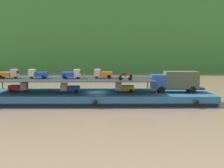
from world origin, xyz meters
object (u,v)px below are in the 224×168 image
Objects in this scene: motorcycle_upper_centre at (126,76)px; mini_truck_lower_mid at (124,87)px; mini_truck_lower_stern at (19,87)px; cargo_barge at (97,97)px; motorcycle_upper_port at (125,77)px; covered_lorry at (175,81)px; mini_truck_upper_bow at (103,74)px; mini_truck_upper_stern at (9,74)px; mini_truck_upper_mid at (38,74)px; mini_truck_upper_fore at (72,74)px; mini_truck_lower_aft at (70,88)px.

mini_truck_lower_mid is at bearing -163.76° from motorcycle_upper_centre.
mini_truck_lower_stern is 16.19m from motorcycle_upper_centre.
cargo_barge is at bearing -1.81° from mini_truck_lower_stern.
mini_truck_lower_stern is 15.86m from mini_truck_lower_mid.
motorcycle_upper_port reaches higher than mini_truck_lower_stern.
motorcycle_upper_port is at bearing -164.31° from covered_lorry.
mini_truck_lower_stern is 1.00× the size of mini_truck_upper_bow.
motorcycle_upper_centre is (17.55, -0.51, -0.26)m from mini_truck_upper_stern.
mini_truck_upper_mid is 13.15m from motorcycle_upper_centre.
mini_truck_upper_stern is at bearing 177.46° from mini_truck_upper_mid.
mini_truck_upper_bow is 3.50m from motorcycle_upper_centre.
mini_truck_upper_bow is at bearing 6.56° from mini_truck_upper_fore.
motorcycle_upper_centre is (8.23, 0.58, 1.74)m from mini_truck_lower_aft.
mini_truck_lower_aft is 2.14m from mini_truck_upper_fore.
motorcycle_upper_centre is at bearing -1.35° from mini_truck_upper_mid.
mini_truck_upper_fore reaches higher than motorcycle_upper_centre.
mini_truck_lower_mid is 2.89m from motorcycle_upper_port.
mini_truck_upper_stern is (-9.32, 1.09, 2.00)m from mini_truck_lower_aft.
mini_truck_upper_fore is at bearing -2.12° from mini_truck_upper_stern.
mini_truck_upper_mid is 9.72m from mini_truck_upper_bow.
motorcycle_upper_centre is (-7.36, 0.24, 0.74)m from covered_lorry.
mini_truck_upper_stern is 17.56m from motorcycle_upper_port.
mini_truck_lower_mid is 13.06m from mini_truck_upper_mid.
mini_truck_lower_mid is 1.00× the size of mini_truck_upper_mid.
mini_truck_upper_fore is at bearing 178.90° from motorcycle_upper_centre.
mini_truck_upper_bow is at bearing 2.24° from mini_truck_upper_mid.
motorcycle_upper_centre reaches higher than cargo_barge.
covered_lorry is 2.83× the size of mini_truck_lower_stern.
motorcycle_upper_centre is at bearing -1.25° from mini_truck_lower_stern.
covered_lorry is at bearing -1.47° from mini_truck_upper_fore.
covered_lorry is 7.66m from mini_truck_lower_mid.
motorcycle_upper_port is (15.87, -2.72, 1.74)m from mini_truck_lower_stern.
mini_truck_upper_mid is at bearing -177.76° from mini_truck_upper_bow.
cargo_barge is at bearing -2.28° from mini_truck_upper_stern.
mini_truck_upper_mid and mini_truck_upper_bow have the same top height.
mini_truck_upper_mid is at bearing 178.46° from covered_lorry.
cargo_barge is 11.87m from mini_truck_lower_stern.
mini_truck_lower_stern is 3.57m from mini_truck_upper_mid.
cargo_barge is at bearing 150.09° from motorcycle_upper_port.
mini_truck_lower_mid is 1.76m from motorcycle_upper_centre.
mini_truck_upper_bow is at bearing 38.61° from cargo_barge.
motorcycle_upper_centre reaches higher than mini_truck_lower_aft.
mini_truck_upper_mid is at bearing 178.31° from mini_truck_lower_mid.
mini_truck_lower_mid is at bearing 178.72° from covered_lorry.
mini_truck_upper_stern is (-13.24, 0.53, 3.44)m from cargo_barge.
mini_truck_upper_fore is (-7.83, 0.23, 2.00)m from mini_truck_lower_mid.
mini_truck_upper_fore reaches higher than mini_truck_lower_aft.
cargo_barge is at bearing -2.68° from mini_truck_upper_fore.
motorcycle_upper_port is 2.38m from motorcycle_upper_centre.
mini_truck_upper_mid reaches higher than covered_lorry.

